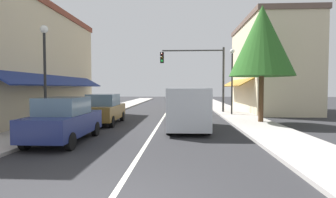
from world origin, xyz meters
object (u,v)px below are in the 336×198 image
street_lamp_right_mid (232,71)px  parked_car_nearest_left (64,120)px  van_in_lane (187,107)px  tree_right_near (262,41)px  parked_car_second_left (104,109)px  traffic_signal_mast_arm (201,68)px  street_lamp_left_near (45,61)px

street_lamp_right_mid → parked_car_nearest_left: bearing=-129.5°
parked_car_nearest_left → van_in_lane: (4.88, 3.49, 0.27)m
parked_car_nearest_left → tree_right_near: 11.70m
parked_car_second_left → street_lamp_right_mid: street_lamp_right_mid is taller
van_in_lane → traffic_signal_mast_arm: (1.30, 8.62, 2.65)m
van_in_lane → street_lamp_left_near: size_ratio=1.04×
van_in_lane → street_lamp_left_near: bearing=-167.0°
van_in_lane → street_lamp_right_mid: 7.94m
traffic_signal_mast_arm → parked_car_second_left: bearing=-131.5°
parked_car_second_left → parked_car_nearest_left: bearing=-91.7°
parked_car_second_left → street_lamp_right_mid: size_ratio=0.81×
parked_car_nearest_left → parked_car_second_left: bearing=89.2°
parked_car_second_left → tree_right_near: tree_right_near is taller
parked_car_nearest_left → traffic_signal_mast_arm: size_ratio=0.75×
parked_car_second_left → van_in_lane: size_ratio=0.80×
parked_car_second_left → tree_right_near: (9.30, 0.68, 4.01)m
tree_right_near → parked_car_nearest_left: bearing=-148.0°
parked_car_nearest_left → van_in_lane: van_in_lane is taller
street_lamp_left_near → van_in_lane: bearing=13.8°
street_lamp_right_mid → traffic_signal_mast_arm: bearing=140.1°
parked_car_second_left → tree_right_near: 10.15m
parked_car_second_left → street_lamp_left_near: 4.48m
parked_car_second_left → street_lamp_left_near: size_ratio=0.82×
parked_car_second_left → tree_right_near: size_ratio=0.59×
traffic_signal_mast_arm → street_lamp_right_mid: traffic_signal_mast_arm is taller
parked_car_nearest_left → street_lamp_left_near: street_lamp_left_near is taller
parked_car_nearest_left → street_lamp_left_near: bearing=132.5°
parked_car_second_left → tree_right_near: bearing=2.7°
van_in_lane → traffic_signal_mast_arm: bearing=80.6°
van_in_lane → street_lamp_right_mid: (3.54, 6.74, 2.25)m
van_in_lane → tree_right_near: (4.44, 2.33, 3.74)m
traffic_signal_mast_arm → tree_right_near: (3.14, -6.29, 1.09)m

